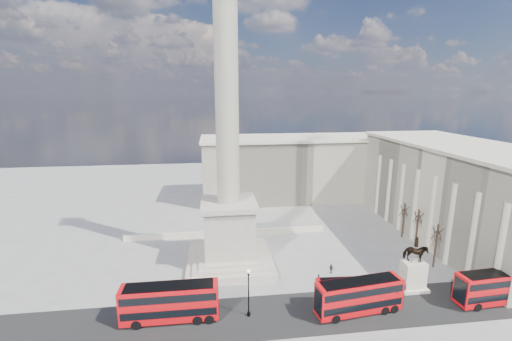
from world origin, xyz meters
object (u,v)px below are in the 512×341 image
Objects in this scene: red_bus_c at (359,296)px; red_bus_d at (497,287)px; red_bus_a at (171,302)px; red_bus_b at (356,294)px; pedestrian_standing at (356,281)px; victorian_lamp at (249,289)px; nelsons_column at (228,189)px; pedestrian_crossing at (331,269)px; pedestrian_walking at (319,279)px; equestrian_statue at (413,271)px.

red_bus_c reaches higher than red_bus_d.
red_bus_a is 1.15× the size of red_bus_b.
red_bus_a reaches higher than pedestrian_standing.
pedestrian_standing is at bearing 62.34° from red_bus_c.
red_bus_a reaches higher than red_bus_c.
victorian_lamp is (9.75, -0.38, 1.34)m from red_bus_a.
nelsons_column reaches higher than red_bus_d.
red_bus_c reaches higher than pedestrian_crossing.
red_bus_a is 1.82× the size of victorian_lamp.
pedestrian_walking is (20.96, 5.79, -1.76)m from red_bus_a.
red_bus_b is 19.50m from red_bus_d.
victorian_lamp is 24.54m from equestrian_statue.
equestrian_statue reaches higher than pedestrian_crossing.
pedestrian_walking is 0.99× the size of pedestrian_crossing.
red_bus_b is 6.51× the size of pedestrian_crossing.
victorian_lamp is at bearing 77.40° from pedestrian_crossing.
pedestrian_walking is at bearing 118.32° from red_bus_b.
red_bus_a is 43.48m from red_bus_d.
red_bus_d is 18.34m from pedestrian_standing.
equestrian_statue reaches higher than red_bus_c.
nelsons_column is 6.04× the size of equestrian_statue.
equestrian_statue is 5.11× the size of pedestrian_crossing.
nelsons_column is 20.73m from pedestrian_crossing.
equestrian_statue is 8.23m from pedestrian_standing.
red_bus_c reaches higher than red_bus_b.
red_bus_a is (-8.06, -14.31, -10.36)m from nelsons_column.
victorian_lamp is at bearing -83.45° from nelsons_column.
red_bus_c is 19.42m from red_bus_d.
red_bus_c is at bearing -82.93° from red_bus_b.
pedestrian_standing is (5.30, -1.37, 0.02)m from pedestrian_walking.
victorian_lamp is at bearing -172.64° from equestrian_statue.
nelsons_column is 4.29× the size of red_bus_c.
victorian_lamp is 0.80× the size of equestrian_statue.
victorian_lamp is (-14.22, 0.36, 1.69)m from red_bus_b.
nelsons_column is 4.35× the size of red_bus_d.
red_bus_a is at bearing -178.21° from red_bus_b.
red_bus_d is (43.44, -1.80, -0.14)m from red_bus_a.
nelsons_column is 4.15× the size of red_bus_a.
nelsons_column is 4.75× the size of red_bus_b.
nelsons_column is at bearing -62.94° from pedestrian_standing.
red_bus_a is 24.07m from red_bus_c.
red_bus_a is 21.82m from pedestrian_walking.
equestrian_statue is at bearing -41.43° from pedestrian_walking.
red_bus_a reaches higher than red_bus_d.
red_bus_d is 1.39× the size of equestrian_statue.
pedestrian_crossing is at bearing 94.29° from red_bus_b.
red_bus_a is 7.46× the size of pedestrian_crossing.
red_bus_b is at bearing 135.83° from pedestrian_crossing.
pedestrian_crossing reaches higher than pedestrian_walking.
nelsons_column reaches higher than red_bus_a.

